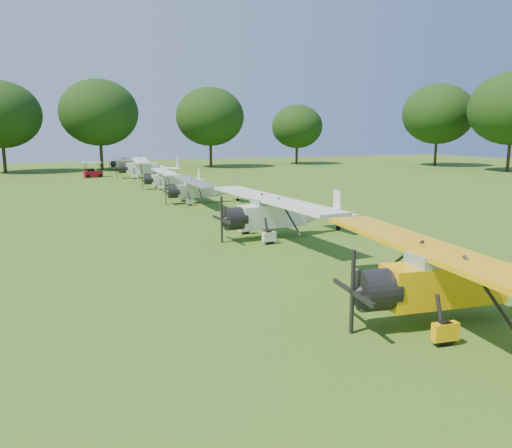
{
  "coord_description": "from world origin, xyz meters",
  "views": [
    {
      "loc": [
        -9.7,
        -18.99,
        5.43
      ],
      "look_at": [
        -1.24,
        1.11,
        1.4
      ],
      "focal_mm": 35.0,
      "sensor_mm": 36.0,
      "label": 1
    }
  ],
  "objects_px": {
    "aircraft_2": "(460,275)",
    "aircraft_5": "(170,177)",
    "aircraft_7": "(128,163)",
    "aircraft_6": "(146,166)",
    "aircraft_3": "(281,211)",
    "aircraft_4": "(201,189)",
    "golf_cart": "(92,172)"
  },
  "relations": [
    {
      "from": "aircraft_4",
      "to": "aircraft_7",
      "type": "xyz_separation_m",
      "value": [
        0.08,
        37.23,
        -0.06
      ]
    },
    {
      "from": "aircraft_5",
      "to": "golf_cart",
      "type": "distance_m",
      "value": 16.87
    },
    {
      "from": "aircraft_4",
      "to": "aircraft_6",
      "type": "bearing_deg",
      "value": 91.77
    },
    {
      "from": "aircraft_2",
      "to": "aircraft_5",
      "type": "relative_size",
      "value": 1.27
    },
    {
      "from": "aircraft_2",
      "to": "aircraft_4",
      "type": "height_order",
      "value": "aircraft_2"
    },
    {
      "from": "aircraft_4",
      "to": "golf_cart",
      "type": "relative_size",
      "value": 4.18
    },
    {
      "from": "aircraft_7",
      "to": "golf_cart",
      "type": "xyz_separation_m",
      "value": [
        -5.89,
        -10.61,
        -0.44
      ]
    },
    {
      "from": "aircraft_2",
      "to": "golf_cart",
      "type": "distance_m",
      "value": 53.54
    },
    {
      "from": "aircraft_2",
      "to": "aircraft_3",
      "type": "relative_size",
      "value": 1.01
    },
    {
      "from": "aircraft_3",
      "to": "aircraft_7",
      "type": "distance_m",
      "value": 51.07
    },
    {
      "from": "aircraft_3",
      "to": "aircraft_6",
      "type": "height_order",
      "value": "aircraft_6"
    },
    {
      "from": "aircraft_2",
      "to": "aircraft_4",
      "type": "xyz_separation_m",
      "value": [
        0.22,
        26.62,
        -0.26
      ]
    },
    {
      "from": "aircraft_3",
      "to": "golf_cart",
      "type": "distance_m",
      "value": 40.91
    },
    {
      "from": "aircraft_2",
      "to": "aircraft_7",
      "type": "xyz_separation_m",
      "value": [
        0.3,
        63.85,
        -0.32
      ]
    },
    {
      "from": "aircraft_5",
      "to": "aircraft_6",
      "type": "xyz_separation_m",
      "value": [
        0.06,
        12.61,
        0.31
      ]
    },
    {
      "from": "aircraft_3",
      "to": "aircraft_5",
      "type": "bearing_deg",
      "value": 86.98
    },
    {
      "from": "aircraft_6",
      "to": "aircraft_7",
      "type": "bearing_deg",
      "value": 98.76
    },
    {
      "from": "aircraft_2",
      "to": "golf_cart",
      "type": "height_order",
      "value": "aircraft_2"
    },
    {
      "from": "aircraft_3",
      "to": "aircraft_5",
      "type": "relative_size",
      "value": 1.25
    },
    {
      "from": "aircraft_3",
      "to": "aircraft_4",
      "type": "xyz_separation_m",
      "value": [
        -0.22,
        13.84,
        -0.25
      ]
    },
    {
      "from": "aircraft_6",
      "to": "aircraft_4",
      "type": "bearing_deg",
      "value": -82.11
    },
    {
      "from": "aircraft_5",
      "to": "aircraft_7",
      "type": "xyz_separation_m",
      "value": [
        -0.04,
        26.39,
        -0.04
      ]
    },
    {
      "from": "aircraft_3",
      "to": "aircraft_2",
      "type": "bearing_deg",
      "value": -95.18
    },
    {
      "from": "aircraft_4",
      "to": "aircraft_5",
      "type": "xyz_separation_m",
      "value": [
        0.13,
        10.83,
        -0.03
      ]
    },
    {
      "from": "aircraft_6",
      "to": "aircraft_2",
      "type": "bearing_deg",
      "value": -82.12
    },
    {
      "from": "aircraft_2",
      "to": "aircraft_6",
      "type": "distance_m",
      "value": 50.06
    },
    {
      "from": "aircraft_3",
      "to": "aircraft_6",
      "type": "xyz_separation_m",
      "value": [
        -0.03,
        37.28,
        0.04
      ]
    },
    {
      "from": "aircraft_4",
      "to": "aircraft_7",
      "type": "bearing_deg",
      "value": 92.09
    },
    {
      "from": "aircraft_7",
      "to": "aircraft_6",
      "type": "bearing_deg",
      "value": -84.14
    },
    {
      "from": "golf_cart",
      "to": "aircraft_7",
      "type": "bearing_deg",
      "value": 51.86
    },
    {
      "from": "aircraft_2",
      "to": "aircraft_3",
      "type": "xyz_separation_m",
      "value": [
        0.44,
        12.78,
        -0.01
      ]
    },
    {
      "from": "aircraft_4",
      "to": "aircraft_2",
      "type": "bearing_deg",
      "value": -88.25
    }
  ]
}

